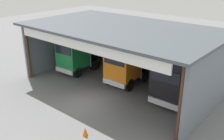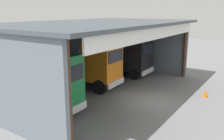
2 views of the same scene
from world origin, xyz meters
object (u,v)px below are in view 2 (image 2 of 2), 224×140
at_px(truck_orange_center_right_bay, 99,65).
at_px(truck_black_center_left_bay, 133,56).
at_px(tool_cart, 45,82).
at_px(oil_drum, 47,82).
at_px(traffic_cone, 205,93).
at_px(truck_green_center_bay, 52,85).

height_order(truck_orange_center_right_bay, truck_black_center_left_bay, truck_orange_center_right_bay).
distance_m(truck_orange_center_right_bay, tool_cart, 4.60).
height_order(oil_drum, traffic_cone, oil_drum).
relative_size(oil_drum, tool_cart, 0.91).
bearing_deg(oil_drum, truck_orange_center_right_bay, -59.04).
height_order(truck_black_center_left_bay, oil_drum, truck_black_center_left_bay).
bearing_deg(oil_drum, traffic_cone, -66.03).
relative_size(truck_green_center_bay, oil_drum, 5.53).
bearing_deg(traffic_cone, tool_cart, 114.51).
distance_m(tool_cart, traffic_cone, 12.27).
bearing_deg(oil_drum, tool_cart, 165.45).
bearing_deg(traffic_cone, oil_drum, 113.97).
distance_m(truck_green_center_bay, truck_black_center_left_bay, 10.45).
height_order(truck_orange_center_right_bay, tool_cart, truck_orange_center_right_bay).
distance_m(truck_green_center_bay, truck_orange_center_right_bay, 5.57).
distance_m(oil_drum, traffic_cone, 12.17).
bearing_deg(truck_green_center_bay, traffic_cone, 137.22).
relative_size(truck_orange_center_right_bay, traffic_cone, 9.04).
distance_m(truck_black_center_left_bay, oil_drum, 8.23).
height_order(truck_green_center_bay, truck_black_center_left_bay, truck_black_center_left_bay).
height_order(truck_green_center_bay, oil_drum, truck_green_center_bay).
xyz_separation_m(tool_cart, traffic_cone, (5.09, -11.16, -0.22)).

